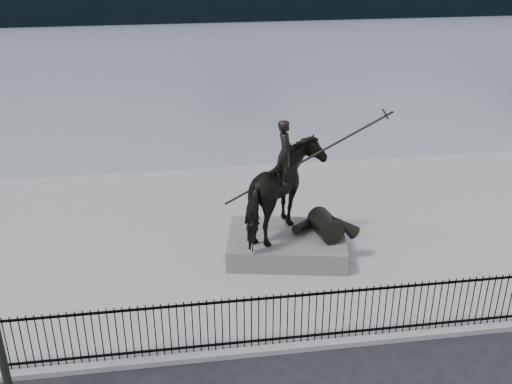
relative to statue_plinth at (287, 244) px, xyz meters
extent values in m
plane|color=black|center=(-0.27, -5.55, -0.49)|extent=(120.00, 120.00, 0.00)
cube|color=gray|center=(-0.27, 1.45, -0.42)|extent=(30.00, 12.00, 0.15)
cube|color=silver|center=(-0.27, 14.45, 4.01)|extent=(44.00, 14.00, 9.00)
cube|color=black|center=(-0.27, -4.30, -0.19)|extent=(22.00, 0.05, 0.05)
cube|color=black|center=(-0.27, -4.30, 1.06)|extent=(22.00, 0.05, 0.05)
cube|color=black|center=(-0.27, -4.30, 0.41)|extent=(22.00, 0.03, 1.50)
cube|color=#4E4B48|center=(0.00, 0.00, 0.00)|extent=(4.06, 3.17, 0.68)
imported|color=black|center=(0.00, 0.00, 1.79)|extent=(2.98, 3.31, 2.90)
imported|color=black|center=(-0.11, 0.02, 3.12)|extent=(0.60, 0.79, 1.96)
cylinder|color=black|center=(0.39, -0.08, 2.82)|extent=(4.60, 0.98, 2.96)
camera|label=1|loc=(-3.38, -16.15, 9.48)|focal=42.00mm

